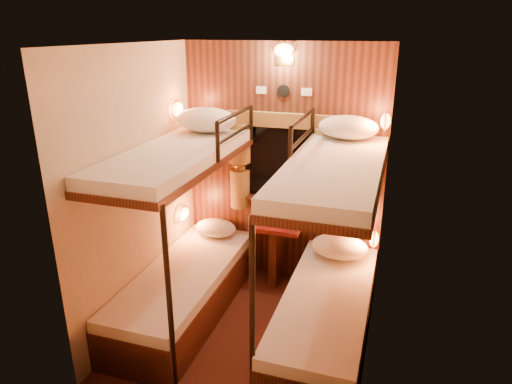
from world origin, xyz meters
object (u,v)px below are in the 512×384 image
(table, at_px, (276,246))
(bottle_right, at_px, (275,216))
(bunk_left, at_px, (184,258))
(bunk_right, at_px, (328,282))
(bottle_left, at_px, (276,213))

(table, xyz_separation_m, bottle_right, (-0.02, -0.00, 0.33))
(bunk_left, relative_size, table, 2.90)
(bunk_right, distance_m, bottle_right, 1.04)
(bunk_left, bearing_deg, bunk_right, 0.00)
(bottle_left, bearing_deg, bunk_right, -51.00)
(bottle_left, relative_size, bottle_right, 1.11)
(bunk_right, relative_size, bottle_left, 8.13)
(bunk_right, xyz_separation_m, table, (-0.65, 0.78, -0.14))
(bunk_right, relative_size, bottle_right, 9.06)
(table, xyz_separation_m, bottle_left, (-0.02, 0.05, 0.34))
(bunk_left, distance_m, table, 1.02)
(bunk_right, xyz_separation_m, bottle_left, (-0.67, 0.83, 0.19))
(bunk_right, bearing_deg, bunk_left, 180.00)
(bottle_left, xyz_separation_m, bottle_right, (0.01, -0.05, -0.01))
(bunk_left, height_order, bottle_left, bunk_left)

